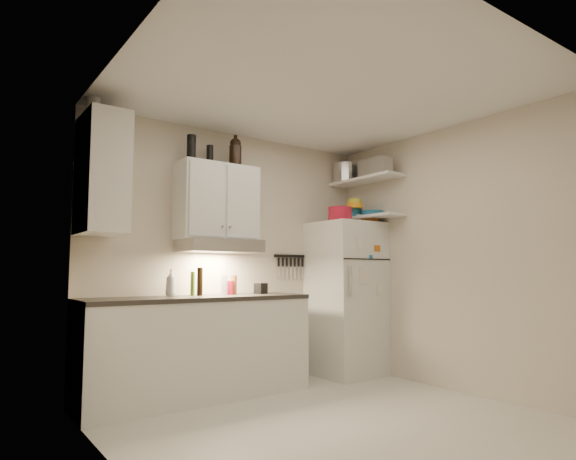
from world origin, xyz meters
TOP-DOWN VIEW (x-y plane):
  - floor at (0.00, 0.00)m, footprint 3.20×3.00m
  - ceiling at (0.00, 0.00)m, footprint 3.20×3.00m
  - back_wall at (0.00, 1.51)m, footprint 3.20×0.02m
  - left_wall at (-1.61, 0.00)m, footprint 0.02×3.00m
  - right_wall at (1.61, 0.00)m, footprint 0.02×3.00m
  - base_cabinet at (-0.55, 1.20)m, footprint 2.10×0.60m
  - countertop at (-0.55, 1.20)m, footprint 2.10×0.62m
  - upper_cabinet at (-0.30, 1.33)m, footprint 0.80×0.33m
  - side_cabinet at (-1.44, 1.20)m, footprint 0.33×0.55m
  - range_hood at (-0.30, 1.27)m, footprint 0.76×0.46m
  - fridge at (1.25, 1.16)m, footprint 0.70×0.68m
  - shelf_hi at (1.45, 1.02)m, footprint 0.30×0.95m
  - shelf_lo at (1.45, 1.02)m, footprint 0.30×0.95m
  - knife_strip at (0.70, 1.49)m, footprint 0.42×0.02m
  - dutch_oven at (1.06, 1.04)m, footprint 0.34×0.34m
  - book_stack at (1.48, 1.04)m, footprint 0.24×0.27m
  - spice_jar at (1.37, 1.07)m, footprint 0.06×0.06m
  - stock_pot at (1.43, 1.34)m, footprint 0.38×0.38m
  - tin_a at (1.51, 1.01)m, footprint 0.22×0.20m
  - tin_b at (1.40, 0.73)m, footprint 0.19×0.19m
  - bowl_teal at (1.40, 1.20)m, footprint 0.24×0.24m
  - bowl_orange at (1.35, 1.11)m, footprint 0.19×0.19m
  - bowl_yellow at (1.35, 1.11)m, footprint 0.15×0.15m
  - plates at (1.51, 0.99)m, footprint 0.33×0.33m
  - growler_a at (-0.14, 1.27)m, footprint 0.13×0.13m
  - growler_b at (-0.10, 1.32)m, footprint 0.12×0.12m
  - thermos_a at (-0.37, 1.37)m, footprint 0.08×0.08m
  - thermos_b at (-0.59, 1.31)m, footprint 0.09×0.09m
  - side_jar at (-1.51, 1.25)m, footprint 0.13×0.13m
  - soap_bottle at (-0.76, 1.33)m, footprint 0.13×0.13m
  - pepper_mill at (-0.12, 1.31)m, footprint 0.07×0.07m
  - oil_bottle at (-0.54, 1.35)m, footprint 0.05×0.05m
  - vinegar_bottle at (-0.51, 1.26)m, footprint 0.07×0.07m
  - clear_bottle at (-0.25, 1.27)m, footprint 0.07×0.07m
  - red_jar at (-0.17, 1.29)m, footprint 0.08×0.08m
  - caddy at (0.18, 1.28)m, footprint 0.15×0.13m

SIDE VIEW (x-z plane):
  - floor at x=0.00m, z-range -0.02..0.00m
  - base_cabinet at x=-0.55m, z-range 0.00..0.88m
  - fridge at x=1.25m, z-range 0.00..1.70m
  - countertop at x=-0.55m, z-range 0.88..0.92m
  - caddy at x=0.18m, z-range 0.92..1.03m
  - red_jar at x=-0.17m, z-range 0.92..1.05m
  - pepper_mill at x=-0.12m, z-range 0.92..1.11m
  - clear_bottle at x=-0.25m, z-range 0.92..1.11m
  - oil_bottle at x=-0.54m, z-range 0.92..1.14m
  - vinegar_bottle at x=-0.51m, z-range 0.92..1.18m
  - soap_bottle at x=-0.76m, z-range 0.92..1.20m
  - back_wall at x=0.00m, z-range 0.00..2.60m
  - left_wall at x=-1.61m, z-range 0.00..2.60m
  - right_wall at x=1.61m, z-range 0.00..2.60m
  - knife_strip at x=0.70m, z-range 1.31..1.33m
  - range_hood at x=-0.30m, z-range 1.33..1.45m
  - book_stack at x=1.48m, z-range 1.70..1.77m
  - spice_jar at x=1.37m, z-range 1.70..1.80m
  - shelf_lo at x=1.45m, z-range 1.75..1.77m
  - dutch_oven at x=1.06m, z-range 1.70..1.85m
  - plates at x=1.51m, z-range 1.77..1.84m
  - bowl_teal at x=1.40m, z-range 1.77..1.87m
  - upper_cabinet at x=-0.30m, z-range 1.45..2.20m
  - bowl_orange at x=1.35m, z-range 1.87..1.93m
  - side_cabinet at x=-1.44m, z-range 1.45..2.45m
  - bowl_yellow at x=1.35m, z-range 1.93..1.98m
  - shelf_hi at x=1.45m, z-range 2.19..2.22m
  - thermos_a at x=-0.37m, z-range 2.20..2.40m
  - tin_b at x=1.40m, z-range 2.21..2.40m
  - growler_b at x=-0.10m, z-range 2.20..2.43m
  - tin_a at x=1.51m, z-range 2.21..2.43m
  - thermos_b at x=-0.59m, z-range 2.20..2.45m
  - stock_pot at x=1.43m, z-range 2.21..2.44m
  - growler_a at x=-0.14m, z-range 2.20..2.49m
  - side_jar at x=-1.51m, z-range 2.45..2.61m
  - ceiling at x=0.00m, z-range 2.60..2.62m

